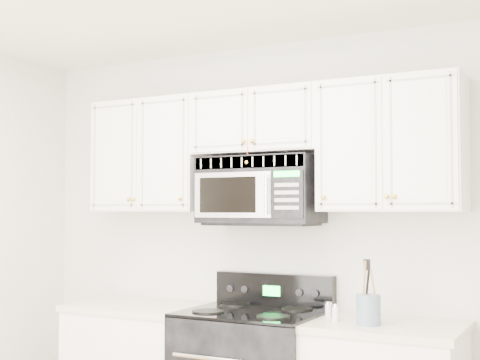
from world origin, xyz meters
The scene contains 6 objects.
room centered at (0.00, 0.00, 1.30)m, with size 3.51×3.51×2.61m.
upper_cabinets centered at (0.00, 1.58, 1.93)m, with size 2.44×0.37×0.75m.
microwave centered at (0.01, 1.56, 1.65)m, with size 0.74×0.42×0.41m.
utensil_crock centered at (0.75, 1.33, 1.01)m, with size 0.13×0.13×0.34m.
shaker_salt centered at (0.56, 1.36, 0.97)m, with size 0.04×0.04×0.10m.
shaker_pepper centered at (0.48, 1.48, 0.97)m, with size 0.04×0.04×0.09m.
Camera 1 is at (1.81, -2.14, 1.52)m, focal length 50.00 mm.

